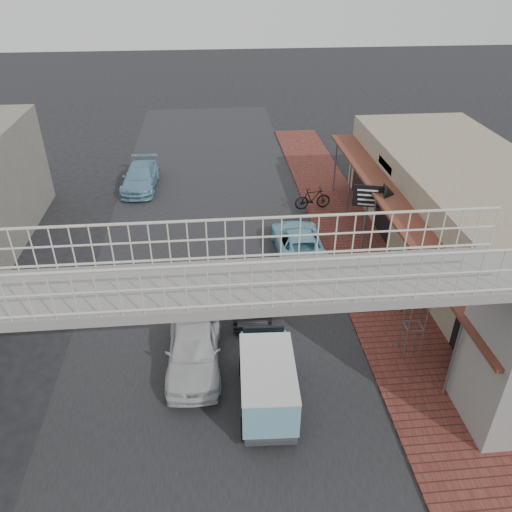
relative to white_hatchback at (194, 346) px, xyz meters
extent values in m
plane|color=black|center=(0.66, 0.91, -0.72)|extent=(120.00, 120.00, 0.00)
cube|color=black|center=(0.66, 0.91, -0.72)|extent=(10.00, 60.00, 0.01)
cube|color=brown|center=(7.16, 3.91, -0.67)|extent=(3.00, 40.00, 0.10)
cube|color=gray|center=(11.66, 4.91, 1.28)|extent=(6.00, 18.00, 4.00)
cube|color=brown|center=(8.36, 4.91, 2.18)|extent=(1.80, 18.00, 0.12)
cube|color=silver|center=(8.71, 8.41, 2.58)|extent=(0.08, 2.60, 0.90)
cube|color=#B21914|center=(8.71, 1.91, 2.58)|extent=(0.08, 2.20, 0.80)
cube|color=gray|center=(8.26, -3.09, 1.78)|extent=(1.20, 2.40, 5.00)
cube|color=gray|center=(0.66, -3.09, 4.40)|extent=(14.00, 2.00, 0.24)
cube|color=beige|center=(0.66, -2.14, 5.07)|extent=(14.00, 0.08, 1.10)
cube|color=beige|center=(0.66, -4.04, 5.07)|extent=(14.00, 0.08, 1.10)
imported|color=silver|center=(0.00, 0.00, 0.00)|extent=(1.79, 4.28, 1.45)
imported|color=black|center=(2.08, 3.05, -0.08)|extent=(1.51, 3.96, 1.29)
imported|color=#79BBD2|center=(4.50, 6.48, -0.10)|extent=(2.10, 4.49, 1.24)
imported|color=#6B9DB9|center=(-3.19, 14.56, -0.08)|extent=(1.99, 4.49, 1.28)
cylinder|color=black|center=(1.52, -0.64, -0.41)|extent=(0.24, 0.63, 0.63)
cylinder|color=black|center=(2.91, -0.71, -0.41)|extent=(0.24, 0.63, 0.63)
cylinder|color=black|center=(1.41, -3.05, -0.41)|extent=(0.24, 0.63, 0.63)
cylinder|color=black|center=(2.80, -3.12, -0.41)|extent=(0.24, 0.63, 0.63)
cube|color=#73B2C7|center=(2.15, -2.15, 0.33)|extent=(1.65, 2.92, 1.21)
cube|color=#73B2C7|center=(2.22, -0.50, 0.12)|extent=(1.48, 0.87, 0.80)
cube|color=black|center=(2.15, -2.15, 0.66)|extent=(1.66, 2.39, 0.45)
cube|color=silver|center=(2.15, -2.15, 0.96)|extent=(1.66, 2.92, 0.05)
imported|color=black|center=(7.41, 4.23, -0.15)|extent=(1.93, 1.22, 0.96)
imported|color=black|center=(5.96, 10.77, -0.05)|extent=(1.94, 0.75, 1.14)
cylinder|color=#59595B|center=(6.82, -0.07, 0.46)|extent=(0.04, 0.04, 2.16)
cylinder|color=#59595B|center=(7.33, -0.09, 0.46)|extent=(0.04, 0.04, 2.16)
cylinder|color=#59595B|center=(6.80, -0.58, 0.46)|extent=(0.04, 0.04, 2.16)
cylinder|color=#59595B|center=(7.31, -0.60, 0.46)|extent=(0.04, 0.04, 2.16)
cylinder|color=silver|center=(7.07, -0.34, 1.90)|extent=(0.71, 0.27, 0.70)
cylinder|color=beige|center=(7.06, -0.47, 1.90)|extent=(0.62, 0.04, 0.62)
cylinder|color=beige|center=(7.07, -0.21, 1.90)|extent=(0.62, 0.04, 0.62)
cylinder|color=#59595B|center=(7.35, 6.36, 0.93)|extent=(0.11, 0.11, 3.11)
cube|color=black|center=(7.34, 6.33, 2.06)|extent=(1.26, 0.39, 0.97)
cone|color=black|center=(8.22, 6.09, 2.06)|extent=(0.93, 1.31, 1.18)
cube|color=white|center=(7.28, 6.31, 2.00)|extent=(0.83, 0.23, 0.64)
camera|label=1|loc=(0.86, -12.27, 10.86)|focal=35.00mm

